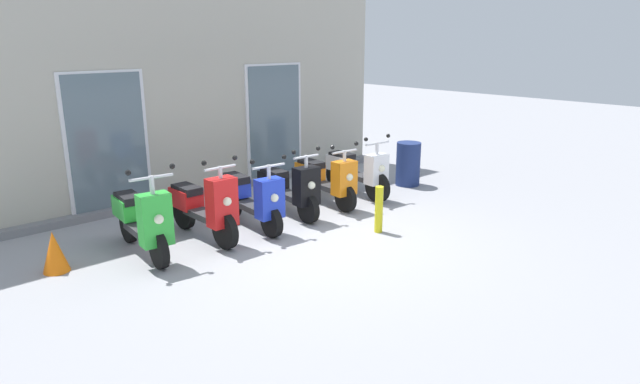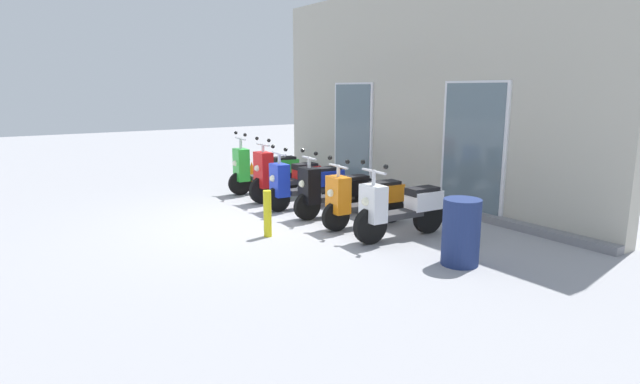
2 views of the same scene
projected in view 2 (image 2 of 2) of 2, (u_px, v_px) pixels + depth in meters
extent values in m
plane|color=#939399|center=(267.00, 220.00, 8.54)|extent=(40.00, 40.00, 0.00)
cube|color=#B2AD9E|center=(413.00, 93.00, 9.91)|extent=(8.52, 0.30, 4.15)
cube|color=slate|center=(400.00, 196.00, 10.17)|extent=(8.52, 0.20, 0.12)
cube|color=silver|center=(353.00, 135.00, 11.36)|extent=(1.34, 0.04, 2.30)
cube|color=slate|center=(352.00, 135.00, 11.35)|extent=(1.22, 0.02, 2.22)
cube|color=silver|center=(473.00, 150.00, 8.64)|extent=(1.34, 0.04, 2.30)
cube|color=slate|center=(472.00, 150.00, 8.63)|extent=(1.22, 0.02, 2.22)
cylinder|color=black|center=(240.00, 183.00, 10.53)|extent=(0.14, 0.49, 0.48)
cylinder|color=black|center=(290.00, 179.00, 11.07)|extent=(0.14, 0.49, 0.48)
cube|color=#2D2D30|center=(265.00, 176.00, 10.78)|extent=(0.32, 0.73, 0.09)
cube|color=green|center=(241.00, 165.00, 10.47)|extent=(0.40, 0.27, 0.66)
sphere|color=#F2EFCC|center=(235.00, 163.00, 10.40)|extent=(0.12, 0.12, 0.12)
cube|color=green|center=(286.00, 166.00, 10.96)|extent=(0.35, 0.54, 0.28)
cube|color=black|center=(284.00, 159.00, 10.92)|extent=(0.30, 0.50, 0.11)
cylinder|color=silver|center=(241.00, 144.00, 10.39)|extent=(0.06, 0.06, 0.25)
cylinder|color=silver|center=(240.00, 139.00, 10.37)|extent=(0.54, 0.08, 0.04)
sphere|color=black|center=(245.00, 135.00, 10.11)|extent=(0.07, 0.07, 0.07)
sphere|color=black|center=(236.00, 133.00, 10.58)|extent=(0.07, 0.07, 0.07)
cylinder|color=black|center=(262.00, 190.00, 9.74)|extent=(0.11, 0.52, 0.51)
cylinder|color=black|center=(311.00, 184.00, 10.36)|extent=(0.11, 0.52, 0.51)
cube|color=#2D2D30|center=(287.00, 182.00, 10.03)|extent=(0.26, 0.69, 0.09)
cube|color=red|center=(263.00, 170.00, 9.68)|extent=(0.38, 0.24, 0.67)
sphere|color=#F2EFCC|center=(257.00, 168.00, 9.60)|extent=(0.12, 0.12, 0.12)
cube|color=red|center=(307.00, 173.00, 10.25)|extent=(0.30, 0.52, 0.28)
cube|color=black|center=(305.00, 166.00, 10.20)|extent=(0.26, 0.48, 0.11)
cylinder|color=silver|center=(263.00, 148.00, 9.60)|extent=(0.06, 0.06, 0.18)
cylinder|color=silver|center=(263.00, 145.00, 9.59)|extent=(0.48, 0.04, 0.04)
sphere|color=black|center=(269.00, 140.00, 9.38)|extent=(0.07, 0.07, 0.07)
sphere|color=black|center=(257.00, 138.00, 9.76)|extent=(0.07, 0.07, 0.07)
cylinder|color=black|center=(278.00, 199.00, 9.10)|extent=(0.14, 0.45, 0.45)
cylinder|color=black|center=(333.00, 193.00, 9.66)|extent=(0.14, 0.45, 0.45)
cube|color=#2D2D30|center=(306.00, 191.00, 9.36)|extent=(0.32, 0.74, 0.09)
cube|color=#1E38C6|center=(280.00, 180.00, 9.05)|extent=(0.40, 0.27, 0.58)
sphere|color=#F2EFCC|center=(273.00, 178.00, 8.98)|extent=(0.12, 0.12, 0.12)
cube|color=#1E38C6|center=(329.00, 177.00, 9.55)|extent=(0.34, 0.54, 0.28)
cube|color=black|center=(327.00, 170.00, 9.50)|extent=(0.30, 0.50, 0.11)
cylinder|color=silver|center=(279.00, 159.00, 8.98)|extent=(0.06, 0.06, 0.22)
cylinder|color=silver|center=(279.00, 154.00, 8.96)|extent=(0.53, 0.08, 0.04)
sphere|color=black|center=(286.00, 150.00, 8.71)|extent=(0.07, 0.07, 0.07)
sphere|color=black|center=(273.00, 147.00, 9.17)|extent=(0.07, 0.07, 0.07)
cylinder|color=black|center=(307.00, 206.00, 8.52)|extent=(0.14, 0.47, 0.46)
cylinder|color=black|center=(361.00, 200.00, 9.03)|extent=(0.14, 0.47, 0.46)
cube|color=#2D2D30|center=(335.00, 197.00, 8.75)|extent=(0.31, 0.68, 0.09)
cube|color=black|center=(309.00, 185.00, 8.46)|extent=(0.40, 0.27, 0.59)
sphere|color=#F2EFCC|center=(302.00, 184.00, 8.39)|extent=(0.12, 0.12, 0.12)
cube|color=black|center=(356.00, 187.00, 8.94)|extent=(0.34, 0.54, 0.28)
cube|color=black|center=(354.00, 179.00, 8.89)|extent=(0.30, 0.50, 0.11)
cylinder|color=silver|center=(309.00, 163.00, 8.39)|extent=(0.06, 0.06, 0.21)
cylinder|color=silver|center=(309.00, 158.00, 8.37)|extent=(0.46, 0.07, 0.04)
sphere|color=black|center=(316.00, 153.00, 8.16)|extent=(0.07, 0.07, 0.07)
sphere|color=black|center=(303.00, 151.00, 8.55)|extent=(0.07, 0.07, 0.07)
cylinder|color=black|center=(336.00, 217.00, 7.85)|extent=(0.13, 0.46, 0.46)
cylinder|color=black|center=(391.00, 209.00, 8.37)|extent=(0.13, 0.46, 0.46)
cube|color=#2D2D30|center=(364.00, 206.00, 8.09)|extent=(0.31, 0.68, 0.09)
cube|color=orange|center=(338.00, 195.00, 7.80)|extent=(0.40, 0.27, 0.56)
sphere|color=#F2EFCC|center=(331.00, 193.00, 7.73)|extent=(0.12, 0.12, 0.12)
cube|color=orange|center=(387.00, 193.00, 8.26)|extent=(0.34, 0.54, 0.28)
cube|color=black|center=(385.00, 185.00, 8.22)|extent=(0.29, 0.50, 0.11)
cylinder|color=silver|center=(338.00, 171.00, 7.73)|extent=(0.06, 0.06, 0.20)
cylinder|color=silver|center=(338.00, 166.00, 7.71)|extent=(0.51, 0.07, 0.04)
sphere|color=black|center=(348.00, 162.00, 7.48)|extent=(0.07, 0.07, 0.07)
sphere|color=black|center=(330.00, 158.00, 7.91)|extent=(0.07, 0.07, 0.07)
cylinder|color=black|center=(370.00, 226.00, 7.20)|extent=(0.13, 0.53, 0.53)
cylinder|color=black|center=(428.00, 216.00, 7.74)|extent=(0.13, 0.53, 0.53)
cube|color=#2D2D30|center=(401.00, 214.00, 7.45)|extent=(0.30, 0.69, 0.09)
cube|color=white|center=(373.00, 203.00, 7.15)|extent=(0.39, 0.26, 0.52)
sphere|color=#F2EFCC|center=(366.00, 202.00, 7.08)|extent=(0.12, 0.12, 0.12)
cube|color=white|center=(424.00, 200.00, 7.63)|extent=(0.33, 0.54, 0.28)
cube|color=black|center=(422.00, 191.00, 7.59)|extent=(0.29, 0.49, 0.11)
cylinder|color=silver|center=(374.00, 178.00, 7.08)|extent=(0.06, 0.06, 0.24)
cylinder|color=silver|center=(374.00, 171.00, 7.06)|extent=(0.53, 0.07, 0.04)
sphere|color=black|center=(386.00, 167.00, 6.82)|extent=(0.07, 0.07, 0.07)
sphere|color=black|center=(363.00, 162.00, 7.27)|extent=(0.07, 0.07, 0.07)
cone|color=orange|center=(252.00, 173.00, 11.75)|extent=(0.32, 0.32, 0.52)
cylinder|color=yellow|center=(267.00, 214.00, 7.53)|extent=(0.12, 0.12, 0.70)
cylinder|color=navy|center=(461.00, 232.00, 6.31)|extent=(0.47, 0.47, 0.84)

